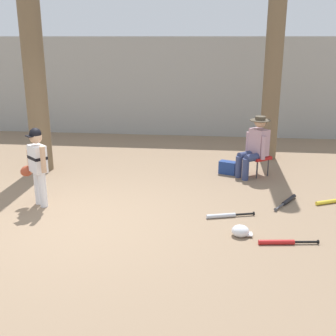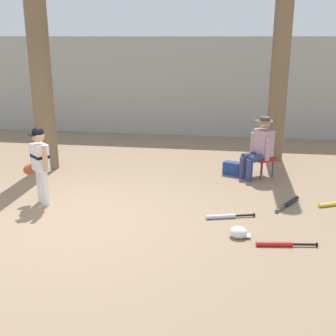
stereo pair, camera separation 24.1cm
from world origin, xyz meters
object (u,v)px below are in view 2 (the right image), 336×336
(bat_red_barrel, at_px, (279,244))
(bat_black_composite, at_px, (290,203))
(tree_behind_spectator, at_px, (281,48))
(bat_aluminum_silver, at_px, (225,216))
(seated_spectator, at_px, (259,146))
(bat_yellow_trainer, at_px, (335,204))
(batting_helmet_white, at_px, (239,232))
(young_ballplayer, at_px, (39,160))
(tree_near_player, at_px, (38,43))
(folding_stool, at_px, (262,159))
(handbag_beside_stool, at_px, (232,168))

(bat_red_barrel, bearing_deg, bat_black_composite, 78.36)
(tree_behind_spectator, xyz_separation_m, bat_aluminum_silver, (-1.02, -3.54, -2.41))
(tree_behind_spectator, relative_size, bat_black_composite, 7.78)
(tree_behind_spectator, height_order, seated_spectator, tree_behind_spectator)
(seated_spectator, relative_size, bat_red_barrel, 1.47)
(bat_red_barrel, bearing_deg, tree_behind_spectator, 86.39)
(seated_spectator, bearing_deg, bat_yellow_trainer, -48.14)
(batting_helmet_white, bearing_deg, bat_yellow_trainer, 41.69)
(young_ballplayer, distance_m, bat_red_barrel, 3.96)
(bat_red_barrel, bearing_deg, bat_aluminum_silver, 132.48)
(bat_aluminum_silver, relative_size, bat_red_barrel, 0.93)
(seated_spectator, bearing_deg, bat_aluminum_silver, -105.63)
(tree_near_player, height_order, folding_stool, tree_near_player)
(bat_black_composite, bearing_deg, batting_helmet_white, -122.29)
(folding_stool, distance_m, bat_red_barrel, 3.02)
(young_ballplayer, bearing_deg, bat_yellow_trainer, 7.30)
(handbag_beside_stool, distance_m, batting_helmet_white, 2.84)
(bat_black_composite, height_order, bat_red_barrel, same)
(tree_behind_spectator, distance_m, bat_yellow_trainer, 3.73)
(bat_yellow_trainer, bearing_deg, tree_near_player, 166.86)
(seated_spectator, bearing_deg, batting_helmet_white, -98.03)
(young_ballplayer, relative_size, seated_spectator, 1.09)
(tree_near_player, height_order, bat_yellow_trainer, tree_near_player)
(tree_behind_spectator, bearing_deg, bat_yellow_trainer, -74.33)
(tree_near_player, relative_size, folding_stool, 10.43)
(bat_black_composite, bearing_deg, bat_red_barrel, -101.64)
(bat_aluminum_silver, bearing_deg, handbag_beside_stool, 87.71)
(seated_spectator, height_order, bat_black_composite, seated_spectator)
(bat_aluminum_silver, bearing_deg, seated_spectator, 74.37)
(seated_spectator, bearing_deg, handbag_beside_stool, 169.11)
(tree_near_player, xyz_separation_m, bat_black_composite, (4.84, -1.36, -2.53))
(tree_near_player, distance_m, tree_behind_spectator, 5.01)
(tree_behind_spectator, height_order, young_ballplayer, tree_behind_spectator)
(folding_stool, height_order, handbag_beside_stool, folding_stool)
(bat_yellow_trainer, distance_m, batting_helmet_white, 2.11)
(handbag_beside_stool, relative_size, bat_yellow_trainer, 0.45)
(young_ballplayer, distance_m, handbag_beside_stool, 3.78)
(tree_near_player, distance_m, folding_stool, 4.96)
(young_ballplayer, bearing_deg, tree_behind_spectator, 39.75)
(tree_near_player, distance_m, batting_helmet_white, 5.42)
(young_ballplayer, xyz_separation_m, bat_yellow_trainer, (4.82, 0.62, -0.71))
(bat_black_composite, distance_m, bat_yellow_trainer, 0.73)
(tree_behind_spectator, height_order, bat_yellow_trainer, tree_behind_spectator)
(seated_spectator, distance_m, batting_helmet_white, 2.82)
(tree_behind_spectator, height_order, bat_red_barrel, tree_behind_spectator)
(young_ballplayer, height_order, bat_aluminum_silver, young_ballplayer)
(folding_stool, xyz_separation_m, bat_red_barrel, (0.07, -3.00, -0.33))
(tree_behind_spectator, distance_m, young_ballplayer, 5.53)
(tree_near_player, relative_size, bat_black_composite, 8.35)
(bat_black_composite, bearing_deg, tree_near_player, 164.32)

